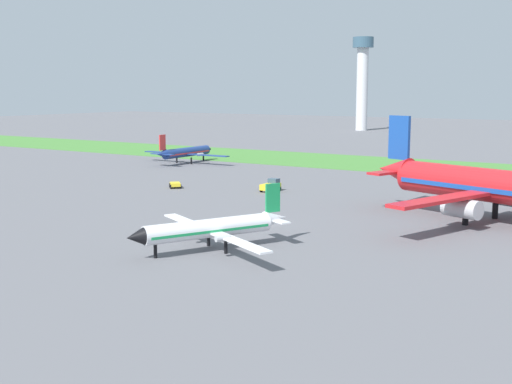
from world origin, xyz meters
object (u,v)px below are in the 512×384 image
Objects in this scene: airplane_foreground_turboprop at (212,228)px; baggage_cart_near_gate at (175,185)px; airplane_midfield_jet at (491,186)px; airplane_taxiing_turboprop at (186,152)px; pushback_tug_midfield at (271,186)px; control_tower at (362,76)px.

baggage_cart_near_gate is (-30.02, 31.12, -1.69)m from airplane_foreground_turboprop.
airplane_foreground_turboprop is at bearing -105.92° from airplane_midfield_jet.
airplane_taxiing_turboprop is at bearing -10.07° from baggage_cart_near_gate.
airplane_midfield_jet is at bearing 172.08° from airplane_foreground_turboprop.
airplane_taxiing_turboprop reaches higher than pushback_tug_midfield.
airplane_foreground_turboprop is 5.23× the size of pushback_tug_midfield.
airplane_taxiing_turboprop is at bearing -113.12° from airplane_foreground_turboprop.
baggage_cart_near_gate is 0.08× the size of control_tower.
control_tower is (-15.39, 129.35, 18.64)m from airplane_taxiing_turboprop.
control_tower is (-66.80, 190.31, 18.79)m from airplane_foreground_turboprop.
control_tower reaches higher than airplane_foreground_turboprop.
baggage_cart_near_gate is at bearing -76.99° from control_tower.
baggage_cart_near_gate is at bearing 109.93° from pushback_tug_midfield.
airplane_midfield_jet is 50.09m from baggage_cart_near_gate.
airplane_taxiing_turboprop is 0.62× the size of control_tower.
airplane_foreground_turboprop is at bearing -70.66° from control_tower.
pushback_tug_midfield is at bearing -71.42° from control_tower.
pushback_tug_midfield is 163.74m from control_tower.
baggage_cart_near_gate is 0.81× the size of pushback_tug_midfield.
control_tower is (-51.78, 154.02, 20.14)m from pushback_tug_midfield.
airplane_midfield_jet is 1.54× the size of airplane_taxiing_turboprop.
airplane_foreground_turboprop is at bearing 178.25° from baggage_cart_near_gate.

